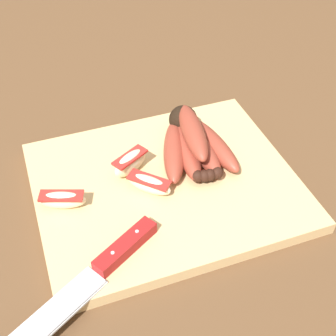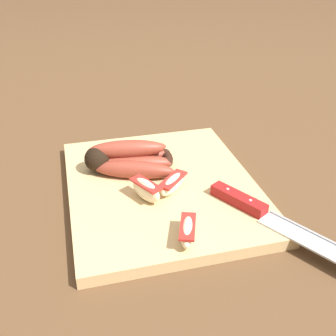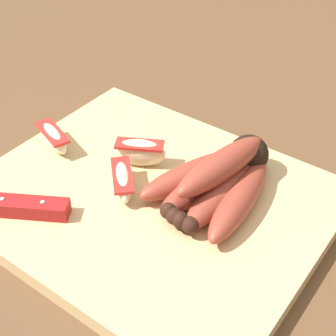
{
  "view_description": "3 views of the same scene",
  "coord_description": "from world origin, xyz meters",
  "px_view_note": "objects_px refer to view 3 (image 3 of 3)",
  "views": [
    {
      "loc": [
        -0.17,
        -0.47,
        0.52
      ],
      "look_at": [
        0.01,
        0.01,
        0.04
      ],
      "focal_mm": 49.59,
      "sensor_mm": 36.0,
      "label": 1
    },
    {
      "loc": [
        -0.59,
        0.14,
        0.41
      ],
      "look_at": [
        0.01,
        -0.01,
        0.04
      ],
      "focal_mm": 43.89,
      "sensor_mm": 36.0,
      "label": 2
    },
    {
      "loc": [
        0.27,
        -0.33,
        0.41
      ],
      "look_at": [
        0.01,
        0.03,
        0.04
      ],
      "focal_mm": 53.83,
      "sensor_mm": 36.0,
      "label": 3
    }
  ],
  "objects_px": {
    "banana_bunch": "(220,180)",
    "apple_wedge_middle": "(140,152)",
    "apple_wedge_far": "(123,180)",
    "apple_wedge_near": "(54,137)"
  },
  "relations": [
    {
      "from": "banana_bunch",
      "to": "apple_wedge_near",
      "type": "relative_size",
      "value": 2.31
    },
    {
      "from": "banana_bunch",
      "to": "apple_wedge_far",
      "type": "xyz_separation_m",
      "value": [
        -0.09,
        -0.06,
        -0.01
      ]
    },
    {
      "from": "apple_wedge_near",
      "to": "apple_wedge_middle",
      "type": "height_order",
      "value": "apple_wedge_middle"
    },
    {
      "from": "banana_bunch",
      "to": "apple_wedge_middle",
      "type": "xyz_separation_m",
      "value": [
        -0.11,
        -0.01,
        -0.0
      ]
    },
    {
      "from": "apple_wedge_middle",
      "to": "apple_wedge_far",
      "type": "relative_size",
      "value": 1.02
    },
    {
      "from": "banana_bunch",
      "to": "apple_wedge_far",
      "type": "bearing_deg",
      "value": -147.21
    },
    {
      "from": "banana_bunch",
      "to": "apple_wedge_far",
      "type": "relative_size",
      "value": 2.55
    },
    {
      "from": "apple_wedge_near",
      "to": "apple_wedge_far",
      "type": "xyz_separation_m",
      "value": [
        0.13,
        -0.01,
        0.0
      ]
    },
    {
      "from": "apple_wedge_middle",
      "to": "apple_wedge_far",
      "type": "xyz_separation_m",
      "value": [
        0.01,
        -0.05,
        -0.0
      ]
    },
    {
      "from": "banana_bunch",
      "to": "apple_wedge_far",
      "type": "height_order",
      "value": "banana_bunch"
    }
  ]
}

